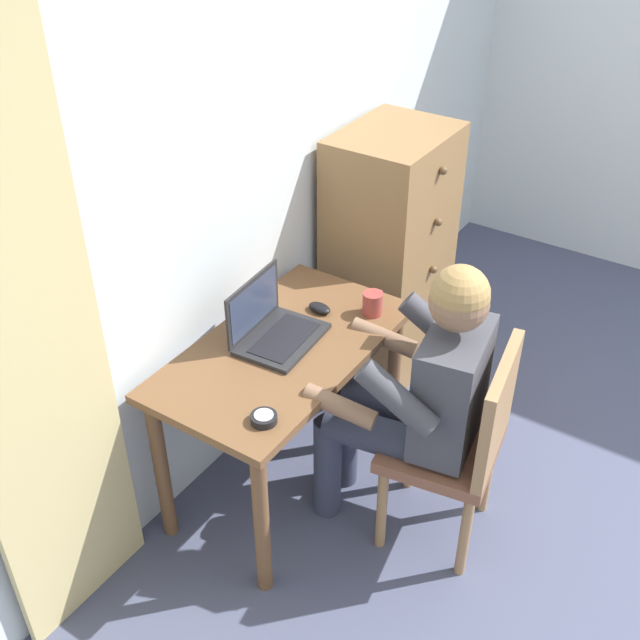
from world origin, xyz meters
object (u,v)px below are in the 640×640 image
(desk, at_px, (284,371))
(desk_clock, at_px, (264,418))
(dresser, at_px, (389,256))
(coffee_mug, at_px, (373,303))
(laptop, at_px, (272,327))
(computer_mouse, at_px, (320,308))
(chair, at_px, (461,440))
(person_seated, at_px, (417,387))

(desk, xyz_separation_m, desk_clock, (-0.37, -0.19, 0.13))
(dresser, distance_m, coffee_mug, 0.67)
(desk, distance_m, dresser, 0.98)
(laptop, bearing_deg, dresser, 1.06)
(dresser, xyz_separation_m, coffee_mug, (-0.60, -0.25, 0.15))
(computer_mouse, xyz_separation_m, desk_clock, (-0.64, -0.20, -0.00))
(dresser, height_order, chair, dresser)
(desk, bearing_deg, laptop, 70.91)
(dresser, relative_size, desk_clock, 13.56)
(desk, xyz_separation_m, person_seated, (0.10, -0.51, 0.08))
(coffee_mug, bearing_deg, desk, 155.76)
(desk, relative_size, desk_clock, 11.79)
(person_seated, distance_m, coffee_mug, 0.45)
(desk, bearing_deg, desk_clock, -153.15)
(dresser, relative_size, person_seated, 1.02)
(desk, relative_size, laptop, 2.97)
(person_seated, height_order, laptop, person_seated)
(computer_mouse, distance_m, desk_clock, 0.67)
(desk_clock, distance_m, coffee_mug, 0.75)
(laptop, height_order, desk_clock, laptop)
(desk, height_order, chair, chair)
(dresser, bearing_deg, computer_mouse, -174.43)
(laptop, bearing_deg, computer_mouse, -11.59)
(chair, relative_size, desk_clock, 9.80)
(person_seated, bearing_deg, chair, -81.69)
(dresser, bearing_deg, desk, -175.18)
(laptop, bearing_deg, desk, -109.09)
(dresser, relative_size, computer_mouse, 12.21)
(chair, distance_m, desk_clock, 0.75)
(chair, height_order, person_seated, person_seated)
(desk, xyz_separation_m, dresser, (0.97, 0.08, 0.01))
(computer_mouse, bearing_deg, desk, -170.50)
(desk, distance_m, person_seated, 0.53)
(laptop, xyz_separation_m, desk_clock, (-0.40, -0.25, -0.04))
(dresser, xyz_separation_m, computer_mouse, (-0.70, -0.07, 0.12))
(dresser, relative_size, laptop, 3.41)
(dresser, distance_m, laptop, 0.96)
(desk, relative_size, chair, 1.20)
(chair, bearing_deg, desk, 100.68)
(desk, bearing_deg, person_seated, -78.49)
(chair, bearing_deg, laptop, 98.14)
(chair, height_order, computer_mouse, chair)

